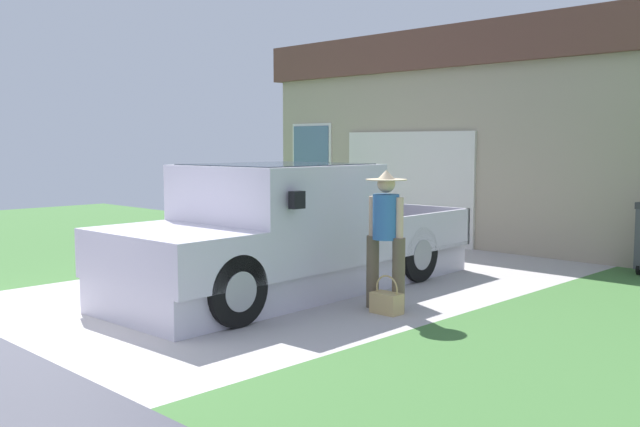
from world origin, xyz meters
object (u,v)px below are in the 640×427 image
object	(u,v)px
person_with_hat	(386,231)
handbag	(387,302)
house_with_garage	(519,137)
pickup_truck	(280,236)

from	to	relation	value
person_with_hat	handbag	distance (m)	0.84
person_with_hat	house_with_garage	xyz separation A→B (m)	(-2.90, 8.39, 1.18)
person_with_hat	house_with_garage	distance (m)	8.96
pickup_truck	person_with_hat	world-z (taller)	pickup_truck
pickup_truck	handbag	distance (m)	1.86
handbag	person_with_hat	bearing A→B (deg)	133.88
house_with_garage	person_with_hat	bearing A→B (deg)	-70.92
person_with_hat	handbag	bearing A→B (deg)	123.90
person_with_hat	house_with_garage	bearing A→B (deg)	-80.90
person_with_hat	pickup_truck	bearing A→B (deg)	-0.81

